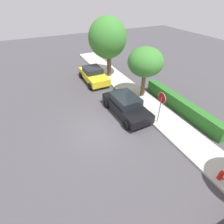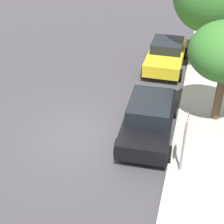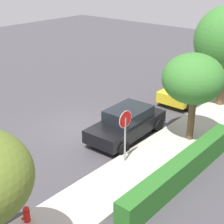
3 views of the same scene
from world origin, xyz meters
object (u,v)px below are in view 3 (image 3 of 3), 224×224
at_px(parked_car_black, 127,123).
at_px(fire_hydrant, 27,216).
at_px(stop_sign, 125,128).
at_px(street_tree_mid_block, 193,79).
at_px(parked_car_yellow, 188,89).

xyz_separation_m(parked_car_black, fire_hydrant, (6.99, 1.39, -0.40)).
height_order(parked_car_black, fire_hydrant, parked_car_black).
relative_size(stop_sign, parked_car_black, 0.55).
relative_size(stop_sign, street_tree_mid_block, 0.57).
bearing_deg(street_tree_mid_block, parked_car_yellow, -150.86).
height_order(stop_sign, parked_car_yellow, stop_sign).
xyz_separation_m(street_tree_mid_block, fire_hydrant, (8.54, -1.10, -2.77)).
bearing_deg(stop_sign, fire_hydrant, -0.81).
relative_size(parked_car_yellow, fire_hydrant, 5.93).
height_order(street_tree_mid_block, fire_hydrant, street_tree_mid_block).
distance_m(parked_car_black, street_tree_mid_block, 3.77).
bearing_deg(stop_sign, parked_car_yellow, -168.91).
bearing_deg(street_tree_mid_block, stop_sign, -16.20).
relative_size(parked_car_black, parked_car_yellow, 1.06).
height_order(parked_car_black, street_tree_mid_block, street_tree_mid_block).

